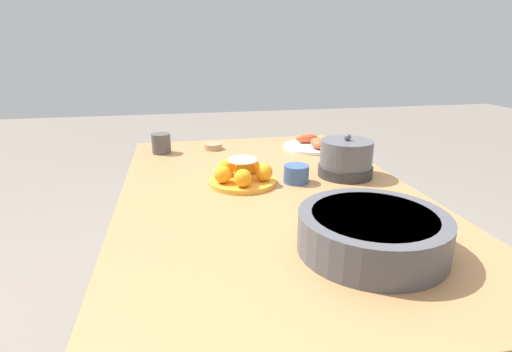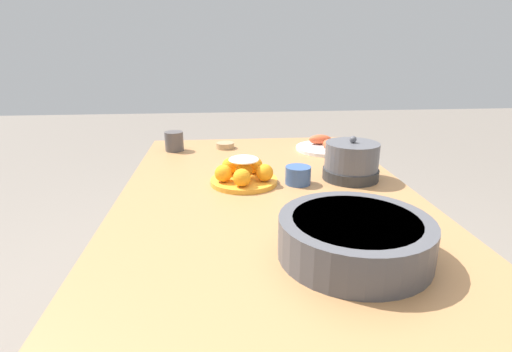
# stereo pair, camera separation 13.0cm
# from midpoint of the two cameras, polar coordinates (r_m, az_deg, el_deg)

# --- Properties ---
(dining_table) EXTENTS (1.50, 0.94, 0.74)m
(dining_table) POSITION_cam_midpoint_polar(r_m,az_deg,el_deg) (1.31, -0.87, -5.85)
(dining_table) COLOR #A87547
(dining_table) RESTS_ON ground_plane
(cake_plate) EXTENTS (0.23, 0.23, 0.09)m
(cake_plate) POSITION_cam_midpoint_polar(r_m,az_deg,el_deg) (1.34, -4.77, 0.23)
(cake_plate) COLOR gold
(cake_plate) RESTS_ON dining_table
(serving_bowl) EXTENTS (0.34, 0.34, 0.09)m
(serving_bowl) POSITION_cam_midpoint_polar(r_m,az_deg,el_deg) (0.92, 12.45, -7.81)
(serving_bowl) COLOR #4C4C51
(serving_bowl) RESTS_ON dining_table
(sauce_bowl) EXTENTS (0.08, 0.08, 0.03)m
(sauce_bowl) POSITION_cam_midpoint_polar(r_m,az_deg,el_deg) (1.80, -8.22, 4.22)
(sauce_bowl) COLOR tan
(sauce_bowl) RESTS_ON dining_table
(seafood_platter) EXTENTS (0.26, 0.26, 0.06)m
(seafood_platter) POSITION_cam_midpoint_polar(r_m,az_deg,el_deg) (1.80, 6.03, 4.43)
(seafood_platter) COLOR silver
(seafood_platter) RESTS_ON dining_table
(cup_near) EXTENTS (0.08, 0.08, 0.08)m
(cup_near) POSITION_cam_midpoint_polar(r_m,az_deg,el_deg) (1.77, -15.45, 4.47)
(cup_near) COLOR #4C4747
(cup_near) RESTS_ON dining_table
(cup_far) EXTENTS (0.09, 0.09, 0.06)m
(cup_far) POSITION_cam_midpoint_polar(r_m,az_deg,el_deg) (1.35, 3.04, 0.26)
(cup_far) COLOR #38568E
(cup_far) RESTS_ON dining_table
(warming_pot) EXTENTS (0.19, 0.19, 0.15)m
(warming_pot) POSITION_cam_midpoint_polar(r_m,az_deg,el_deg) (1.43, 10.22, 2.42)
(warming_pot) COLOR #2D2D2D
(warming_pot) RESTS_ON dining_table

